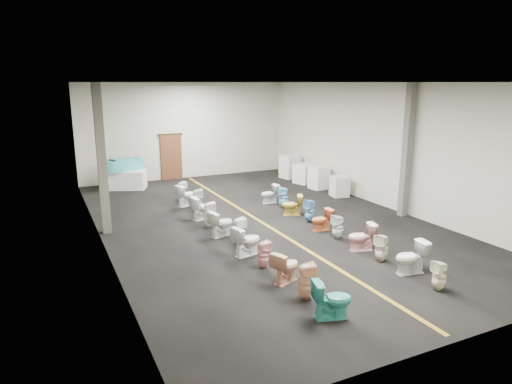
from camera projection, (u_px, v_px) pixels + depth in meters
floor at (260, 221)px, 15.14m from camera, size 16.00×16.00×0.00m
ceiling at (260, 82)px, 14.08m from camera, size 16.00×16.00×0.00m
wall_back at (186, 131)px, 21.63m from camera, size 10.00×0.00×10.00m
wall_front at (471, 221)px, 7.59m from camera, size 10.00×0.00×10.00m
wall_left at (97, 166)px, 12.52m from camera, size 0.00×16.00×16.00m
wall_right at (383, 145)px, 16.71m from camera, size 0.00×16.00×16.00m
aisle_stripe at (260, 221)px, 15.14m from camera, size 0.12×15.60×0.01m
back_door at (171, 157)px, 21.52m from camera, size 1.00×0.10×2.10m
door_frame at (170, 134)px, 21.28m from camera, size 1.15×0.08×0.10m
column_left at (102, 160)px, 13.50m from camera, size 0.25×0.25×4.50m
column_right at (407, 151)px, 15.29m from camera, size 0.25×0.25×4.50m
display_table at (124, 180)px, 19.69m from camera, size 1.99×1.52×0.79m
bathtub at (123, 164)px, 19.53m from camera, size 1.78×1.10×0.55m
appliance_crate_a at (339, 186)px, 18.39m from camera, size 0.73×0.73×0.81m
appliance_crate_b at (319, 178)px, 19.69m from camera, size 0.78×0.78×0.98m
appliance_crate_c at (304, 174)px, 20.76m from camera, size 0.97×0.97×0.87m
appliance_crate_d at (290, 167)px, 21.89m from camera, size 0.88×0.88×1.10m
toilet_left_0 at (332, 299)px, 8.86m from camera, size 0.86×0.64×0.78m
toilet_left_1 at (306, 281)px, 9.64m from camera, size 0.45×0.45×0.81m
toilet_left_2 at (286, 266)px, 10.47m from camera, size 0.85×0.69×0.76m
toilet_left_3 at (264, 255)px, 11.29m from camera, size 0.33×0.32×0.69m
toilet_left_4 at (247, 241)px, 12.11m from camera, size 0.88×0.63×0.81m
toilet_left_5 at (239, 231)px, 12.94m from camera, size 0.37×0.36×0.78m
toilet_left_6 at (221, 223)px, 13.62m from camera, size 0.87×0.66×0.79m
toilet_left_7 at (209, 215)px, 14.46m from camera, size 0.43×0.42×0.82m
toilet_left_8 at (202, 208)px, 15.28m from camera, size 0.87×0.59×0.81m
toilet_left_9 at (197, 200)px, 16.17m from camera, size 0.44×0.44×0.83m
toilet_left_10 at (186, 195)px, 16.96m from camera, size 0.90×0.69×0.81m
toilet_left_11 at (182, 191)px, 17.79m from camera, size 0.41×0.41×0.74m
toilet_right_0 at (439, 276)px, 10.07m from camera, size 0.34×0.33×0.69m
toilet_right_1 at (411, 258)px, 10.94m from camera, size 0.85×0.55×0.81m
toilet_right_2 at (382, 248)px, 11.67m from camera, size 0.44×0.43×0.74m
toilet_right_3 at (362, 237)px, 12.46m from camera, size 0.83×0.60×0.76m
toilet_right_4 at (338, 227)px, 13.39m from camera, size 0.34×0.33×0.72m
toilet_right_5 at (322, 220)px, 14.15m from camera, size 0.69×0.42×0.68m
toilet_right_6 at (310, 211)px, 14.96m from camera, size 0.42×0.42×0.78m
toilet_right_7 at (292, 205)px, 15.78m from camera, size 0.82×0.67×0.73m
toilet_right_8 at (284, 198)px, 16.65m from camera, size 0.47×0.47×0.79m
toilet_right_9 at (270, 194)px, 17.35m from camera, size 0.70×0.40×0.71m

